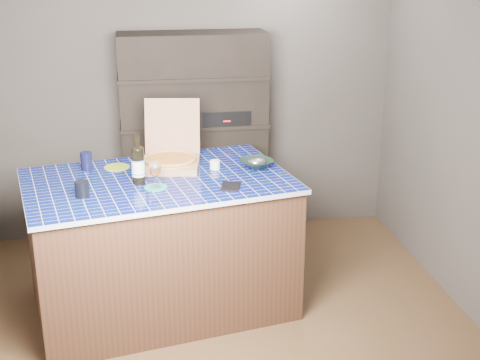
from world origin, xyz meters
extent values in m
plane|color=#533723|center=(0.00, 0.00, 0.00)|extent=(3.50, 3.50, 0.00)
plane|color=#4B4741|center=(0.00, 1.75, 1.25)|extent=(3.50, 0.00, 3.50)
plane|color=#4B4741|center=(0.00, -1.75, 1.25)|extent=(3.50, 0.00, 3.50)
cube|color=black|center=(0.00, 1.53, 0.90)|extent=(1.20, 0.40, 1.80)
cube|color=black|center=(0.25, 1.48, 1.12)|extent=(0.40, 0.32, 0.12)
cube|color=#44291A|center=(-0.36, 0.40, 0.47)|extent=(1.89, 1.39, 0.94)
cube|color=#051954|center=(-0.36, 0.40, 0.95)|extent=(1.94, 1.44, 0.03)
cube|color=tan|center=(-0.26, 0.63, 0.99)|extent=(0.46, 0.46, 0.05)
cube|color=tan|center=(-0.22, 0.87, 1.21)|extent=(0.41, 0.15, 0.39)
cylinder|color=#AE8348|center=(-0.26, 0.63, 1.02)|extent=(0.37, 0.37, 0.01)
cylinder|color=maroon|center=(-0.26, 0.63, 1.03)|extent=(0.33, 0.33, 0.01)
torus|color=#AE8348|center=(-0.26, 0.63, 1.03)|extent=(0.37, 0.37, 0.02)
cylinder|color=black|center=(-0.49, 0.33, 1.08)|extent=(0.08, 0.08, 0.23)
ellipsoid|color=black|center=(-0.49, 0.33, 1.20)|extent=(0.08, 0.08, 0.05)
cylinder|color=black|center=(-0.49, 0.33, 1.26)|extent=(0.03, 0.03, 0.09)
cylinder|color=silver|center=(-0.49, 0.33, 1.07)|extent=(0.09, 0.09, 0.11)
cylinder|color=#3D79CF|center=(-0.49, 0.33, 1.04)|extent=(0.09, 0.09, 0.01)
cylinder|color=#3D79CF|center=(-0.49, 0.33, 1.13)|extent=(0.09, 0.09, 0.01)
cylinder|color=teal|center=(-0.38, 0.22, 0.97)|extent=(0.15, 0.15, 0.01)
cylinder|color=white|center=(-0.38, 0.22, 0.98)|extent=(0.07, 0.07, 0.01)
cylinder|color=white|center=(-0.38, 0.22, 1.02)|extent=(0.01, 0.01, 0.08)
ellipsoid|color=white|center=(-0.38, 0.22, 1.10)|extent=(0.08, 0.08, 0.11)
cylinder|color=#C55A1F|center=(-0.38, 0.22, 1.09)|extent=(0.07, 0.07, 0.05)
cylinder|color=white|center=(-0.38, 0.22, 1.12)|extent=(0.07, 0.07, 0.02)
cylinder|color=black|center=(-0.84, 0.14, 1.02)|extent=(0.09, 0.09, 0.10)
cube|color=black|center=(0.10, 0.15, 0.97)|extent=(0.16, 0.19, 0.01)
imported|color=black|center=(0.35, 0.54, 1.00)|extent=(0.29, 0.29, 0.06)
ellipsoid|color=#ADACB7|center=(0.35, 0.54, 1.01)|extent=(0.13, 0.11, 0.06)
cylinder|color=white|center=(0.05, 0.55, 1.00)|extent=(0.07, 0.07, 0.06)
cylinder|color=black|center=(-0.84, 0.68, 1.03)|extent=(0.08, 0.08, 0.13)
cylinder|color=#8DAD25|center=(-0.63, 0.69, 0.97)|extent=(0.18, 0.18, 0.01)
camera|label=1|loc=(-0.50, -3.89, 2.46)|focal=50.00mm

